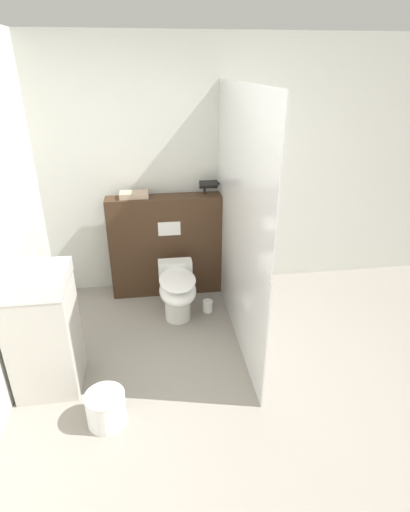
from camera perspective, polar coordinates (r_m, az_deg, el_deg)
The scene contains 10 objects.
ground_plane at distance 2.96m, azimuth -0.27°, elevation -22.74°, with size 12.00×12.00×0.00m, color gray.
wall_back at distance 4.11m, azimuth -4.21°, elevation 11.97°, with size 8.00×0.06×2.50m.
partition_panel at distance 4.14m, azimuth -5.09°, elevation 1.48°, with size 1.21×0.23×1.06m.
shower_glass at distance 3.28m, azimuth 4.77°, elevation 4.84°, with size 0.04×1.92×2.11m.
toilet at distance 3.74m, azimuth -3.97°, elevation -5.00°, with size 0.34×0.61×0.51m.
sink_vanity at distance 3.15m, azimuth -22.03°, elevation -9.89°, with size 0.45×0.46×1.10m.
hair_drier at distance 4.00m, azimuth 0.60°, elevation 10.18°, with size 0.21×0.08×0.14m.
folded_towel at distance 3.95m, azimuth -10.10°, elevation 8.61°, with size 0.27×0.16×0.05m.
spare_toilet_roll at distance 3.99m, azimuth 0.39°, elevation -7.14°, with size 0.10×0.10×0.12m.
waste_bin at distance 2.96m, azimuth -13.96°, elevation -20.37°, with size 0.27×0.27×0.24m.
Camera 1 is at (-0.26, -1.95, 2.21)m, focal length 28.00 mm.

